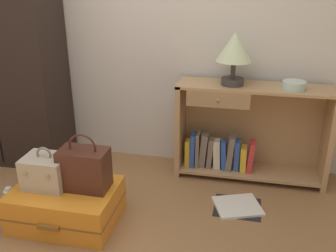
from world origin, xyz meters
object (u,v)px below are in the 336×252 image
object	(u,v)px
table_lamp	(234,50)
bowl	(294,85)
handbag	(84,168)
open_book_on_floor	(238,206)
suitcase_large	(67,205)
train_case	(46,171)
bookshelf	(244,134)
wardrobe	(1,44)
bottle	(10,200)

from	to	relation	value
table_lamp	bowl	distance (m)	0.50
handbag	open_book_on_floor	xyz separation A→B (m)	(0.98, 0.36, -0.39)
bowl	suitcase_large	bearing A→B (deg)	-149.90
bowl	open_book_on_floor	distance (m)	0.96
train_case	handbag	bearing A→B (deg)	7.20
suitcase_large	train_case	world-z (taller)	train_case
bookshelf	handbag	bearing A→B (deg)	-139.24
wardrobe	open_book_on_floor	bearing A→B (deg)	-11.66
suitcase_large	bookshelf	bearing A→B (deg)	38.41
bottle	handbag	bearing A→B (deg)	0.06
train_case	open_book_on_floor	xyz separation A→B (m)	(1.24, 0.39, -0.36)
bowl	open_book_on_floor	bearing A→B (deg)	-126.79
suitcase_large	train_case	bearing A→B (deg)	177.15
bowl	train_case	world-z (taller)	bowl
bottle	open_book_on_floor	size ratio (longest dim) A/B	0.45
table_lamp	train_case	world-z (taller)	table_lamp
bottle	open_book_on_floor	xyz separation A→B (m)	(1.57, 0.36, -0.07)
table_lamp	train_case	bearing A→B (deg)	-142.77
bookshelf	open_book_on_floor	xyz separation A→B (m)	(-0.00, -0.49, -0.36)
bookshelf	suitcase_large	distance (m)	1.44
bowl	handbag	xyz separation A→B (m)	(-1.31, -0.80, -0.40)
train_case	bowl	bearing A→B (deg)	27.98
bookshelf	bowl	size ratio (longest dim) A/B	7.00
train_case	open_book_on_floor	distance (m)	1.34
train_case	open_book_on_floor	bearing A→B (deg)	17.57
train_case	bookshelf	bearing A→B (deg)	35.41
wardrobe	bookshelf	distance (m)	2.09
bookshelf	bottle	xyz separation A→B (m)	(-1.57, -0.85, -0.28)
handbag	bottle	bearing A→B (deg)	-179.94
bookshelf	table_lamp	bearing A→B (deg)	-166.93
bowl	bottle	xyz separation A→B (m)	(-1.90, -0.80, -0.72)
handbag	bottle	size ratio (longest dim) A/B	2.17
bookshelf	suitcase_large	bearing A→B (deg)	-141.59
open_book_on_floor	handbag	bearing A→B (deg)	-159.89
wardrobe	handbag	xyz separation A→B (m)	(1.01, -0.77, -0.61)
suitcase_large	table_lamp	bearing A→B (deg)	40.61
table_lamp	suitcase_large	distance (m)	1.60
table_lamp	open_book_on_floor	distance (m)	1.13
bowl	suitcase_large	size ratio (longest dim) A/B	0.25
bookshelf	handbag	xyz separation A→B (m)	(-0.98, -0.85, 0.03)
handbag	open_book_on_floor	distance (m)	1.11
bottle	open_book_on_floor	distance (m)	1.61
handbag	bottle	xyz separation A→B (m)	(-0.59, -0.00, -0.32)
bottle	bookshelf	bearing A→B (deg)	28.37
bowl	suitcase_large	distance (m)	1.80
wardrobe	train_case	distance (m)	1.27
wardrobe	bookshelf	bearing A→B (deg)	2.25
wardrobe	table_lamp	world-z (taller)	wardrobe
suitcase_large	handbag	distance (m)	0.30
open_book_on_floor	bottle	bearing A→B (deg)	-167.08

